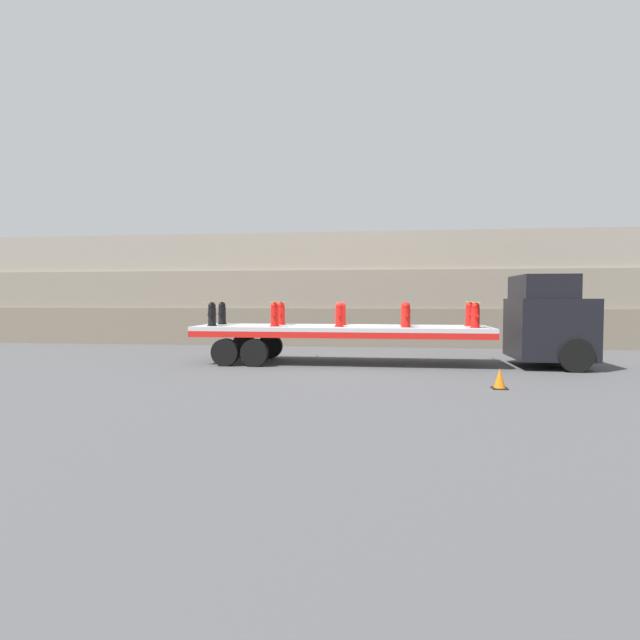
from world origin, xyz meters
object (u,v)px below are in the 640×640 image
truck_cab (551,321)px  flatbed_trailer (321,333)px  fire_hydrant_red_far_2 (342,314)px  traffic_cone (500,379)px  fire_hydrant_red_near_2 (339,315)px  fire_hydrant_red_near_3 (406,315)px  fire_hydrant_red_near_1 (275,315)px  fire_hydrant_red_far_4 (470,314)px  fire_hydrant_red_far_1 (281,314)px  fire_hydrant_red_far_3 (405,314)px  fire_hydrant_black_far_0 (222,313)px  fire_hydrant_black_near_0 (212,314)px  fire_hydrant_red_near_4 (475,315)px

truck_cab → flatbed_trailer: (-7.61, 0.00, -0.46)m
fire_hydrant_red_far_2 → traffic_cone: 6.69m
fire_hydrant_red_near_2 → traffic_cone: fire_hydrant_red_near_2 is taller
fire_hydrant_red_near_3 → traffic_cone: (2.14, -3.79, -1.45)m
fire_hydrant_red_near_1 → fire_hydrant_red_far_4: 6.71m
fire_hydrant_red_far_1 → fire_hydrant_red_far_3: same height
fire_hydrant_black_far_0 → fire_hydrant_red_far_3: 6.62m
fire_hydrant_red_far_4 → traffic_cone: fire_hydrant_red_far_4 is taller
fire_hydrant_red_near_3 → flatbed_trailer: bearing=169.4°
fire_hydrant_black_near_0 → fire_hydrant_red_far_1: bearing=26.2°
truck_cab → fire_hydrant_red_near_4: bearing=-167.8°
flatbed_trailer → fire_hydrant_red_far_4: bearing=6.1°
fire_hydrant_black_near_0 → fire_hydrant_red_far_3: 6.71m
fire_hydrant_red_far_1 → fire_hydrant_red_near_4: (6.62, -1.09, 0.00)m
truck_cab → fire_hydrant_red_far_1: size_ratio=3.65×
flatbed_trailer → traffic_cone: bearing=-40.8°
fire_hydrant_red_far_2 → fire_hydrant_red_near_1: bearing=-153.8°
fire_hydrant_red_far_1 → traffic_cone: size_ratio=1.62×
traffic_cone → flatbed_trailer: bearing=139.2°
fire_hydrant_red_far_4 → traffic_cone: size_ratio=1.62×
fire_hydrant_black_far_0 → fire_hydrant_red_far_1: 2.21m
flatbed_trailer → fire_hydrant_red_near_2: bearing=-38.3°
fire_hydrant_black_near_0 → fire_hydrant_red_far_3: same height
fire_hydrant_red_far_4 → fire_hydrant_red_near_3: bearing=-153.8°
fire_hydrant_black_far_0 → fire_hydrant_red_far_1: bearing=0.0°
flatbed_trailer → fire_hydrant_red_far_4: size_ratio=12.17×
fire_hydrant_red_near_4 → fire_hydrant_black_far_0: bearing=173.0°
fire_hydrant_black_far_0 → fire_hydrant_red_far_3: same height
flatbed_trailer → fire_hydrant_red_far_1: bearing=160.3°
fire_hydrant_red_far_1 → fire_hydrant_black_near_0: bearing=-153.8°
fire_hydrant_red_near_1 → fire_hydrant_red_far_3: size_ratio=1.00×
fire_hydrant_black_near_0 → fire_hydrant_red_near_4: 8.83m
truck_cab → traffic_cone: (-2.58, -4.34, -1.27)m
truck_cab → fire_hydrant_red_far_1: 9.14m
fire_hydrant_red_near_1 → flatbed_trailer: bearing=19.7°
traffic_cone → fire_hydrant_red_near_1: bearing=149.9°
fire_hydrant_red_near_3 → fire_hydrant_red_far_3: (0.00, 1.09, 0.00)m
fire_hydrant_red_near_1 → fire_hydrant_red_near_2: bearing=0.0°
flatbed_trailer → fire_hydrant_red_far_4: fire_hydrant_red_far_4 is taller
fire_hydrant_red_far_2 → fire_hydrant_red_far_3: same height
fire_hydrant_red_near_2 → fire_hydrant_red_near_3: size_ratio=1.00×
fire_hydrant_red_far_4 → truck_cab: bearing=-12.2°
fire_hydrant_black_far_0 → fire_hydrant_red_far_4: (8.83, 0.00, 0.00)m
fire_hydrant_black_near_0 → fire_hydrant_black_far_0: 1.09m
truck_cab → fire_hydrant_black_near_0: bearing=-177.3°
fire_hydrant_black_near_0 → fire_hydrant_red_near_3: (6.62, 0.00, 0.00)m
truck_cab → fire_hydrant_red_far_2: size_ratio=3.65×
truck_cab → fire_hydrant_red_near_3: 4.75m
fire_hydrant_black_near_0 → fire_hydrant_red_near_1: same height
fire_hydrant_red_far_3 → fire_hydrant_black_far_0: bearing=180.0°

